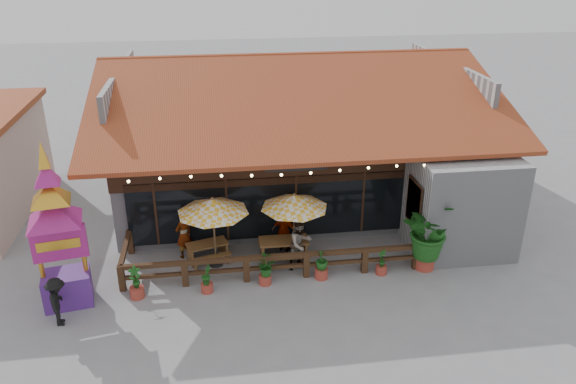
{
  "coord_description": "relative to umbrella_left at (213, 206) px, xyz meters",
  "views": [
    {
      "loc": [
        -3.3,
        -16.33,
        10.31
      ],
      "look_at": [
        -0.84,
        1.5,
        2.24
      ],
      "focal_mm": 35.0,
      "sensor_mm": 36.0,
      "label": 1
    }
  ],
  "objects": [
    {
      "name": "umbrella_left",
      "position": [
        0.0,
        0.0,
        0.0
      ],
      "size": [
        2.98,
        2.98,
        2.6
      ],
      "color": "brown",
      "rests_on": "ground"
    },
    {
      "name": "patio_railing",
      "position": [
        1.23,
        -0.92,
        -1.65
      ],
      "size": [
        10.0,
        2.6,
        0.92
      ],
      "color": "#402717",
      "rests_on": "ground"
    },
    {
      "name": "picnic_table_left",
      "position": [
        -0.28,
        0.36,
        -1.81
      ],
      "size": [
        1.7,
        1.56,
        0.68
      ],
      "color": "brown",
      "rests_on": "ground"
    },
    {
      "name": "picnic_table_right",
      "position": [
        2.37,
        -0.02,
        -1.71
      ],
      "size": [
        1.73,
        1.5,
        0.82
      ],
      "color": "brown",
      "rests_on": "ground"
    },
    {
      "name": "planter_a",
      "position": [
        -2.51,
        -1.61,
        -1.8
      ],
      "size": [
        0.45,
        0.45,
        1.11
      ],
      "color": "#9B362A",
      "rests_on": "ground"
    },
    {
      "name": "restaurant_building",
      "position": [
        3.75,
        5.96,
        -0.06
      ],
      "size": [
        15.5,
        14.73,
        6.09
      ],
      "color": "#AFAFB5",
      "rests_on": "ground"
    },
    {
      "name": "diner_c",
      "position": [
        2.49,
        0.67,
        -1.48
      ],
      "size": [
        1.0,
        0.75,
        1.58
      ],
      "primitive_type": "imported",
      "rotation": [
        0.0,
        0.0,
        2.69
      ],
      "color": "#331A10",
      "rests_on": "ground"
    },
    {
      "name": "tropical_plant",
      "position": [
        7.1,
        -1.19,
        -0.85
      ],
      "size": [
        2.35,
        2.38,
        2.49
      ],
      "color": "#9B362A",
      "rests_on": "ground"
    },
    {
      "name": "planter_c",
      "position": [
        1.57,
        -1.41,
        -1.7
      ],
      "size": [
        0.81,
        0.81,
        1.01
      ],
      "color": "#9B362A",
      "rests_on": "ground"
    },
    {
      "name": "thai_sign_tower",
      "position": [
        -4.57,
        -1.61,
        0.75
      ],
      "size": [
        2.45,
        2.45,
        5.71
      ],
      "color": "#51227E",
      "rests_on": "ground"
    },
    {
      "name": "umbrella_right",
      "position": [
        2.77,
        0.16,
        -0.09
      ],
      "size": [
        2.62,
        2.62,
        2.5
      ],
      "color": "brown",
      "rests_on": "ground"
    },
    {
      "name": "planter_e",
      "position": [
        5.53,
        -1.34,
        -1.88
      ],
      "size": [
        0.38,
        0.38,
        0.92
      ],
      "color": "#9B362A",
      "rests_on": "ground"
    },
    {
      "name": "ground",
      "position": [
        3.49,
        -0.65,
        -2.27
      ],
      "size": [
        100.0,
        100.0,
        0.0
      ],
      "primitive_type": "plane",
      "color": "gray",
      "rests_on": "ground"
    },
    {
      "name": "pedestrian",
      "position": [
        -4.58,
        -2.68,
        -1.5
      ],
      "size": [
        0.72,
        1.07,
        1.53
      ],
      "primitive_type": "imported",
      "rotation": [
        0.0,
        0.0,
        1.73
      ],
      "color": "black",
      "rests_on": "ground"
    },
    {
      "name": "diner_a",
      "position": [
        -1.07,
        0.72,
        -1.39
      ],
      "size": [
        0.76,
        0.71,
        1.75
      ],
      "primitive_type": "imported",
      "rotation": [
        0.0,
        0.0,
        3.75
      ],
      "color": "#331A10",
      "rests_on": "ground"
    },
    {
      "name": "planter_b",
      "position": [
        -0.32,
        -1.61,
        -1.84
      ],
      "size": [
        0.39,
        0.43,
        0.95
      ],
      "color": "#9B362A",
      "rests_on": "ground"
    },
    {
      "name": "planter_d",
      "position": [
        3.47,
        -1.32,
        -1.75
      ],
      "size": [
        0.54,
        0.54,
        1.08
      ],
      "color": "#9B362A",
      "rests_on": "ground"
    },
    {
      "name": "diner_b",
      "position": [
        2.88,
        -0.53,
        -1.35
      ],
      "size": [
        1.11,
        1.03,
        1.84
      ],
      "primitive_type": "imported",
      "rotation": [
        0.0,
        0.0,
        0.47
      ],
      "color": "#331A10",
      "rests_on": "ground"
    }
  ]
}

